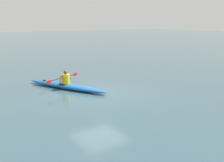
{
  "coord_description": "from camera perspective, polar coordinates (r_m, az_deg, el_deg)",
  "views": [
    {
      "loc": [
        6.44,
        10.44,
        3.5
      ],
      "look_at": [
        1.27,
        2.97,
        1.34
      ],
      "focal_mm": 40.47,
      "sensor_mm": 36.0,
      "label": 1
    }
  ],
  "objects": [
    {
      "name": "ground_plane",
      "position": [
        12.76,
        -2.9,
        -2.6
      ],
      "size": [
        160.0,
        160.0,
        0.0
      ],
      "primitive_type": "plane",
      "color": "#334C56"
    },
    {
      "name": "kayaker",
      "position": [
        13.54,
        -10.44,
        0.64
      ],
      "size": [
        2.27,
        1.09,
        0.71
      ],
      "color": "yellow",
      "rests_on": "kayak"
    },
    {
      "name": "kayak",
      "position": [
        13.65,
        -10.42,
        -1.12
      ],
      "size": [
        2.71,
        4.9,
        0.29
      ],
      "color": "#1959A5",
      "rests_on": "ground"
    }
  ]
}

